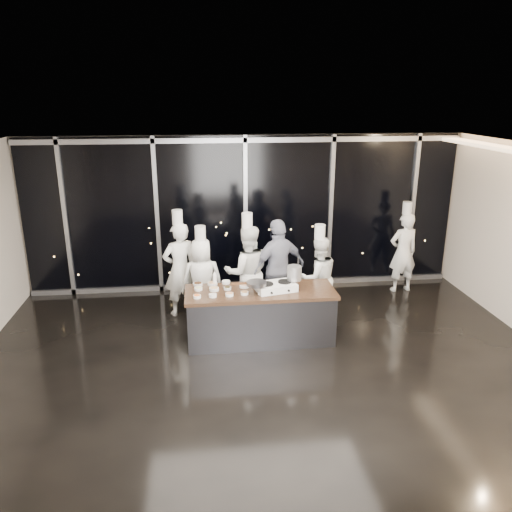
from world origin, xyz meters
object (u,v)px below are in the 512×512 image
at_px(chef_left, 202,279).
at_px(frying_pan, 256,283).
at_px(stock_pot, 294,273).
at_px(demo_counter, 260,315).
at_px(stove, 276,287).
at_px(chef_center, 247,272).
at_px(chef_far_left, 180,268).
at_px(chef_right, 318,277).
at_px(chef_side, 403,252).
at_px(guest, 278,269).

bearing_deg(chef_left, frying_pan, 125.38).
xyz_separation_m(stock_pot, chef_left, (-1.52, 0.90, -0.37)).
relative_size(demo_counter, stove, 3.45).
bearing_deg(stove, chef_left, 128.08).
height_order(demo_counter, chef_center, chef_center).
xyz_separation_m(stock_pot, chef_far_left, (-1.91, 1.18, -0.25)).
height_order(chef_right, chef_side, chef_side).
bearing_deg(chef_side, stove, 25.29).
height_order(frying_pan, guest, guest).
xyz_separation_m(demo_counter, frying_pan, (-0.08, -0.10, 0.61)).
distance_m(frying_pan, chef_left, 1.40).
relative_size(demo_counter, chef_far_left, 1.23).
relative_size(stove, chef_left, 0.40).
height_order(demo_counter, stove, stove).
height_order(chef_center, chef_right, chef_center).
height_order(frying_pan, chef_right, chef_right).
height_order(guest, chef_right, guest).
bearing_deg(stock_pot, chef_side, 34.68).
height_order(chef_far_left, chef_center, chef_far_left).
bearing_deg(demo_counter, chef_center, 97.00).
bearing_deg(chef_right, stove, 30.81).
bearing_deg(guest, chef_center, -22.77).
distance_m(stock_pot, chef_far_left, 2.26).
bearing_deg(demo_counter, chef_right, 34.64).
bearing_deg(demo_counter, chef_left, 134.57).
bearing_deg(chef_far_left, chef_left, 121.67).
height_order(stove, frying_pan, frying_pan).
relative_size(chef_far_left, chef_center, 1.01).
relative_size(chef_left, chef_center, 0.89).
bearing_deg(chef_center, frying_pan, 89.40).
bearing_deg(frying_pan, chef_center, 79.25).
bearing_deg(demo_counter, stove, -4.09).
height_order(chef_far_left, guest, chef_far_left).
xyz_separation_m(demo_counter, chef_side, (3.22, 1.89, 0.41)).
distance_m(demo_counter, chef_right, 1.45).
height_order(stock_pot, chef_left, chef_left).
distance_m(guest, chef_side, 2.92).
xyz_separation_m(demo_counter, stove, (0.25, -0.02, 0.51)).
bearing_deg(chef_far_left, demo_counter, 114.54).
relative_size(stove, chef_far_left, 0.36).
distance_m(stove, frying_pan, 0.36).
bearing_deg(demo_counter, guest, 64.67).
distance_m(demo_counter, chef_side, 3.76).
bearing_deg(chef_right, chef_side, -163.24).
bearing_deg(guest, chef_left, -23.14).
bearing_deg(stove, chef_far_left, 128.93).
xyz_separation_m(chef_left, guest, (1.40, 0.00, 0.14)).
relative_size(chef_center, guest, 1.07).
relative_size(demo_counter, chef_left, 1.39).
bearing_deg(stove, chef_center, 98.03).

